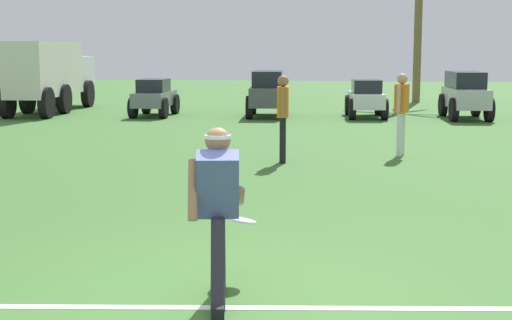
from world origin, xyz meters
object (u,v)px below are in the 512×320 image
at_px(frisbee_in_flight, 242,220).
at_px(parked_car_slot_a, 154,97).
at_px(parked_car_slot_b, 268,92).
at_px(teammate_deep, 402,106).
at_px(parked_car_slot_d, 465,93).
at_px(teammate_midfield, 283,110).
at_px(box_truck, 51,73).
at_px(frisbee_thrower, 218,205).
at_px(parked_car_slot_c, 366,98).

xyz_separation_m(frisbee_in_flight, parked_car_slot_a, (-5.13, 15.73, 0.04)).
bearing_deg(parked_car_slot_b, teammate_deep, -65.61).
height_order(frisbee_in_flight, parked_car_slot_b, parked_car_slot_b).
distance_m(parked_car_slot_a, parked_car_slot_d, 9.03).
distance_m(teammate_midfield, parked_car_slot_b, 9.19).
height_order(teammate_midfield, parked_car_slot_a, teammate_midfield).
distance_m(frisbee_in_flight, box_truck, 18.82).
distance_m(frisbee_thrower, parked_car_slot_d, 17.28).
height_order(frisbee_in_flight, teammate_deep, teammate_deep).
xyz_separation_m(parked_car_slot_a, parked_car_slot_b, (3.34, 0.35, 0.16)).
bearing_deg(teammate_deep, box_truck, 141.18).
relative_size(parked_car_slot_d, box_truck, 0.41).
xyz_separation_m(teammate_midfield, parked_car_slot_a, (-4.76, 8.72, -0.38)).
relative_size(parked_car_slot_a, parked_car_slot_b, 0.90).
distance_m(frisbee_in_flight, parked_car_slot_b, 16.18).
relative_size(frisbee_thrower, parked_car_slot_d, 0.58).
height_order(parked_car_slot_c, parked_car_slot_d, parked_car_slot_d).
height_order(teammate_midfield, parked_car_slot_d, teammate_midfield).
height_order(frisbee_in_flight, teammate_midfield, teammate_midfield).
distance_m(teammate_midfield, teammate_deep, 2.47).
bearing_deg(parked_car_slot_d, parked_car_slot_a, -177.40).
xyz_separation_m(parked_car_slot_b, parked_car_slot_d, (5.68, 0.06, 0.00)).
relative_size(teammate_midfield, parked_car_slot_b, 0.63).
distance_m(frisbee_thrower, teammate_midfield, 7.69).
relative_size(parked_car_slot_c, parked_car_slot_d, 0.92).
xyz_separation_m(frisbee_thrower, box_truck, (-8.63, 17.35, 0.43)).
bearing_deg(frisbee_thrower, teammate_deep, 78.37).
bearing_deg(parked_car_slot_a, parked_car_slot_d, 2.60).
height_order(parked_car_slot_b, parked_car_slot_c, parked_car_slot_b).
bearing_deg(parked_car_slot_c, parked_car_slot_b, -179.02).
relative_size(frisbee_in_flight, parked_car_slot_c, 0.16).
relative_size(teammate_deep, parked_car_slot_a, 0.70).
bearing_deg(parked_car_slot_d, teammate_midfield, -114.98).
xyz_separation_m(teammate_midfield, parked_car_slot_c, (1.45, 9.12, -0.38)).
bearing_deg(frisbee_in_flight, parked_car_slot_c, 86.18).
xyz_separation_m(teammate_deep, parked_car_slot_b, (-3.55, 7.83, -0.22)).
height_order(frisbee_thrower, parked_car_slot_d, frisbee_thrower).
xyz_separation_m(frisbee_in_flight, parked_car_slot_d, (3.88, 16.14, 0.19)).
xyz_separation_m(frisbee_in_flight, parked_car_slot_b, (-1.80, 16.08, 0.19)).
bearing_deg(teammate_midfield, box_truck, 130.77).
xyz_separation_m(teammate_deep, parked_car_slot_d, (2.13, 7.89, -0.22)).
bearing_deg(frisbee_in_flight, teammate_deep, 78.00).
xyz_separation_m(frisbee_in_flight, teammate_deep, (1.75, 8.25, 0.41)).
bearing_deg(box_truck, teammate_deep, -38.82).
bearing_deg(parked_car_slot_c, teammate_midfield, -99.04).
distance_m(frisbee_thrower, parked_car_slot_c, 16.85).
xyz_separation_m(parked_car_slot_c, parked_car_slot_d, (2.80, 0.01, 0.16)).
relative_size(teammate_deep, box_truck, 0.26).
height_order(teammate_midfield, box_truck, box_truck).
xyz_separation_m(parked_car_slot_b, parked_car_slot_c, (2.87, 0.05, -0.16)).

